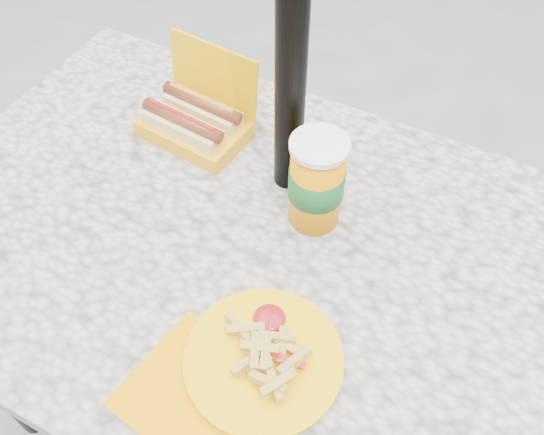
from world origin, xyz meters
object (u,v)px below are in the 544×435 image
at_px(fries_plate, 258,360).
at_px(hotdog_box, 196,120).
at_px(soda_cup, 316,182).
at_px(umbrella_pole, 293,4).

bearing_deg(fries_plate, hotdog_box, 132.02).
distance_m(hotdog_box, fries_plate, 0.50).
xyz_separation_m(fries_plate, soda_cup, (-0.04, 0.29, 0.08)).
height_order(umbrella_pole, fries_plate, umbrella_pole).
distance_m(hotdog_box, soda_cup, 0.31).
bearing_deg(umbrella_pole, hotdog_box, 173.05).
height_order(umbrella_pole, hotdog_box, umbrella_pole).
bearing_deg(hotdog_box, fries_plate, -42.05).
distance_m(umbrella_pole, soda_cup, 0.28).
distance_m(fries_plate, soda_cup, 0.30).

